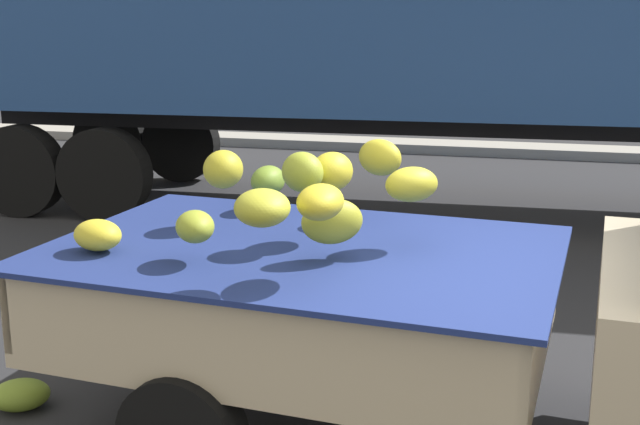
% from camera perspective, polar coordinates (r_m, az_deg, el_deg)
% --- Properties ---
extents(curb_strip, '(80.00, 0.80, 0.16)m').
position_cam_1_polar(curb_strip, '(14.49, 15.16, 4.16)').
color(curb_strip, gray).
rests_on(curb_strip, ground).
extents(fallen_banana_bunch_near_tailgate, '(0.43, 0.40, 0.18)m').
position_cam_1_polar(fallen_banana_bunch_near_tailgate, '(5.39, -20.11, -11.82)').
color(fallen_banana_bunch_near_tailgate, olive).
rests_on(fallen_banana_bunch_near_tailgate, ground).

